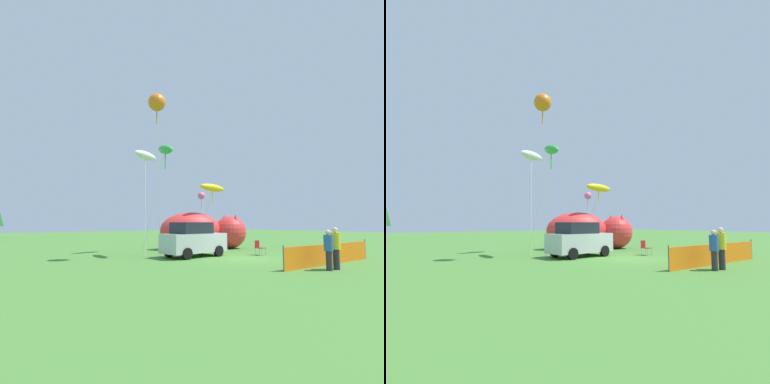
# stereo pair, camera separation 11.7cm
# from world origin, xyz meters

# --- Properties ---
(ground_plane) EXTENTS (120.00, 120.00, 0.00)m
(ground_plane) POSITION_xyz_m (0.00, 0.00, 0.00)
(ground_plane) COLOR #477F33
(parked_car) EXTENTS (4.28, 2.16, 2.12)m
(parked_car) POSITION_xyz_m (-1.92, 2.50, 1.05)
(parked_car) COLOR #B7BCC1
(parked_car) RESTS_ON ground
(folding_chair) EXTENTS (0.60, 0.60, 0.94)m
(folding_chair) POSITION_xyz_m (2.10, 0.73, 0.55)
(folding_chair) COLOR maroon
(folding_chair) RESTS_ON ground
(inflatable_cat) EXTENTS (7.28, 4.90, 2.94)m
(inflatable_cat) POSITION_xyz_m (1.96, 6.51, 1.36)
(inflatable_cat) COLOR red
(inflatable_cat) RESTS_ON ground
(safety_fence) EXTENTS (7.74, 0.11, 1.13)m
(safety_fence) POSITION_xyz_m (1.60, -4.36, 0.51)
(safety_fence) COLOR orange
(safety_fence) RESTS_ON ground
(spectator_in_black_shirt) EXTENTS (0.41, 0.41, 1.89)m
(spectator_in_black_shirt) POSITION_xyz_m (0.15, -5.41, 1.03)
(spectator_in_black_shirt) COLOR #2D2D38
(spectator_in_black_shirt) RESTS_ON ground
(spectator_in_grey_shirt) EXTENTS (0.39, 0.39, 1.78)m
(spectator_in_grey_shirt) POSITION_xyz_m (-0.39, -5.36, 0.97)
(spectator_in_grey_shirt) COLOR #2D2D38
(spectator_in_grey_shirt) RESTS_ON ground
(kite_green_fish) EXTENTS (1.40, 2.66, 7.38)m
(kite_green_fish) POSITION_xyz_m (-3.27, 3.74, 6.81)
(kite_green_fish) COLOR silver
(kite_green_fish) RESTS_ON ground
(kite_pink_octopus) EXTENTS (1.50, 2.29, 5.11)m
(kite_pink_octopus) POSITION_xyz_m (5.00, 10.29, 4.72)
(kite_pink_octopus) COLOR silver
(kite_pink_octopus) RESTS_ON ground
(kite_orange_flower) EXTENTS (1.77, 2.04, 9.72)m
(kite_orange_flower) POSITION_xyz_m (-4.68, 2.46, 9.18)
(kite_orange_flower) COLOR silver
(kite_orange_flower) RESTS_ON ground
(kite_yellow_hero) EXTENTS (2.49, 3.09, 5.27)m
(kite_yellow_hero) POSITION_xyz_m (2.38, 5.66, 4.89)
(kite_yellow_hero) COLOR silver
(kite_yellow_hero) RESTS_ON ground
(kite_white_ghost) EXTENTS (2.23, 2.63, 7.37)m
(kite_white_ghost) POSITION_xyz_m (-3.15, 6.67, 6.94)
(kite_white_ghost) COLOR silver
(kite_white_ghost) RESTS_ON ground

